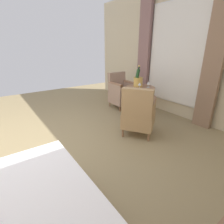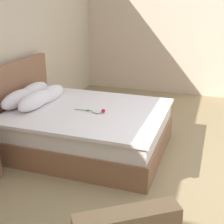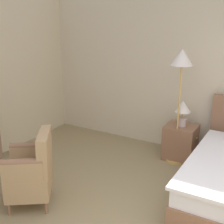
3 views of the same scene
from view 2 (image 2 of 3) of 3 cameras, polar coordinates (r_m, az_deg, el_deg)
The scene contains 2 objects.
ground_plane at distance 3.52m, azimuth 19.28°, elevation -13.60°, with size 8.29×8.29×0.00m, color #94815A.
bed at distance 4.12m, azimuth -6.15°, elevation -2.34°, with size 1.64×2.12×1.08m.
Camera 2 is at (-2.96, 0.18, 1.90)m, focal length 50.00 mm.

